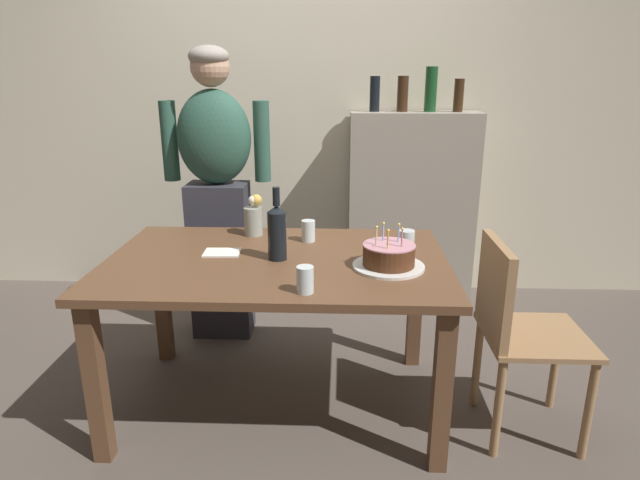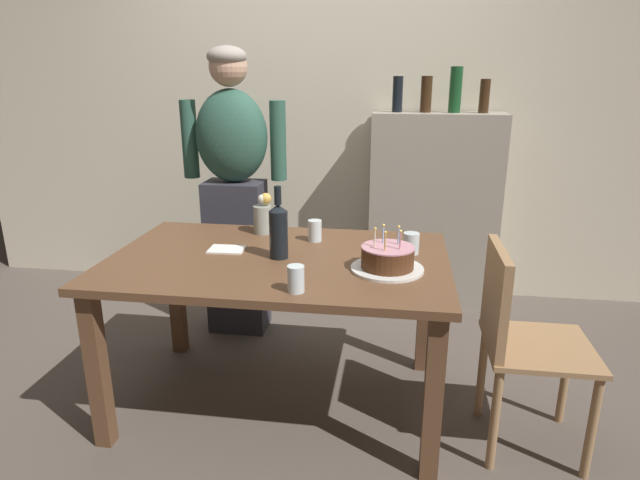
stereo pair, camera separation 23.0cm
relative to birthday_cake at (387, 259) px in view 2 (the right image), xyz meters
name	(u,v)px [view 2 (the right image)]	position (x,y,z in m)	size (l,w,h in m)	color
ground_plane	(282,401)	(-0.48, 0.09, -0.79)	(10.00, 10.00, 0.00)	#564C44
back_wall	(326,106)	(-0.48, 1.64, 0.51)	(5.20, 0.10, 2.60)	beige
dining_table	(279,277)	(-0.48, 0.09, -0.14)	(1.50, 0.96, 0.74)	brown
birthday_cake	(387,259)	(0.00, 0.00, 0.00)	(0.30, 0.30, 0.18)	white
water_glass_near	(411,243)	(0.10, 0.23, 0.00)	(0.07, 0.07, 0.10)	silver
water_glass_far	(315,231)	(-0.36, 0.35, 0.00)	(0.07, 0.07, 0.10)	silver
water_glass_side	(296,279)	(-0.33, -0.28, 0.00)	(0.06, 0.06, 0.10)	silver
wine_bottle	(279,230)	(-0.48, 0.09, 0.08)	(0.08, 0.08, 0.32)	black
napkin_stack	(227,249)	(-0.74, 0.15, -0.04)	(0.16, 0.12, 0.01)	white
flower_vase	(263,216)	(-0.64, 0.45, 0.04)	(0.09, 0.09, 0.21)	#999E93
person_man_bearded	(234,190)	(-0.91, 0.84, 0.09)	(0.61, 0.27, 1.66)	#33333D
dining_chair	(517,333)	(0.53, -0.05, -0.27)	(0.42, 0.42, 0.87)	#A37A51
shelf_cabinet	(433,210)	(0.27, 1.42, -0.14)	(0.83, 0.30, 1.56)	#9E9384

